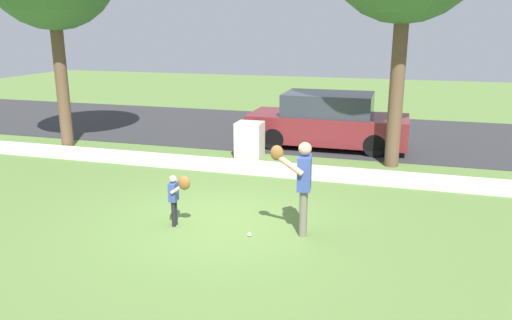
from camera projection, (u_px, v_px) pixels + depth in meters
name	position (u px, v px, depth m)	size (l,w,h in m)	color
ground_plane	(271.00, 171.00, 12.68)	(48.00, 48.00, 0.00)	#567538
sidewalk_strip	(272.00, 169.00, 12.77)	(36.00, 1.20, 0.06)	beige
road_surface	(308.00, 131.00, 17.40)	(36.00, 6.80, 0.02)	#2D2D30
person_adult	(302.00, 179.00, 8.58)	(0.67, 0.68, 1.68)	#6B6656
person_child	(177.00, 192.00, 9.02)	(0.47, 0.37, 1.02)	black
baseball	(249.00, 234.00, 8.75)	(0.07, 0.07, 0.07)	white
utility_cabinet	(250.00, 140.00, 13.83)	(0.72, 0.63, 1.01)	beige
parked_suv_maroon	(328.00, 121.00, 15.00)	(4.70, 1.90, 1.63)	maroon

